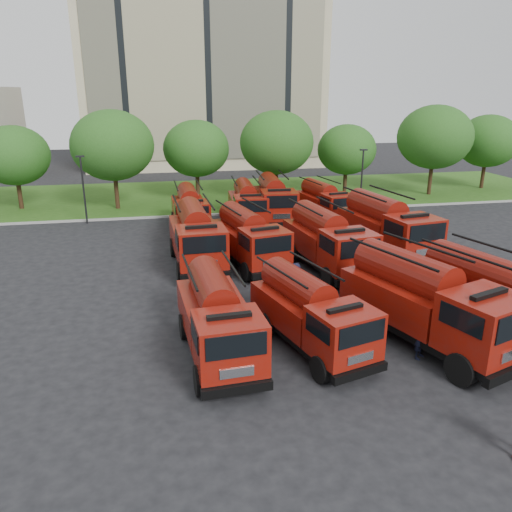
{
  "coord_description": "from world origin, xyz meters",
  "views": [
    {
      "loc": [
        -4.43,
        -21.39,
        9.64
      ],
      "look_at": [
        0.08,
        1.7,
        1.8
      ],
      "focal_mm": 35.0,
      "sensor_mm": 36.0,
      "label": 1
    }
  ],
  "objects": [
    {
      "name": "fire_truck_3",
      "position": [
        8.61,
        -5.26,
        1.69
      ],
      "size": [
        4.55,
        7.78,
        3.35
      ],
      "rotation": [
        0.0,
        0.0,
        0.29
      ],
      "color": "black",
      "rests_on": "ground"
    },
    {
      "name": "lamp_post_1",
      "position": [
        12.0,
        17.2,
        2.9
      ],
      "size": [
        0.6,
        0.25,
        5.11
      ],
      "color": "black",
      "rests_on": "ground"
    },
    {
      "name": "fire_truck_9",
      "position": [
        1.93,
        14.7,
        1.54
      ],
      "size": [
        2.77,
        6.85,
        3.06
      ],
      "rotation": [
        0.0,
        0.0,
        -0.06
      ],
      "color": "black",
      "rests_on": "ground"
    },
    {
      "name": "apartment_building",
      "position": [
        2.0,
        47.94,
        12.5
      ],
      "size": [
        30.0,
        14.18,
        25.0
      ],
      "color": "beige",
      "rests_on": "ground"
    },
    {
      "name": "tree_4",
      "position": [
        6.0,
        22.5,
        5.22
      ],
      "size": [
        6.55,
        6.55,
        8.01
      ],
      "color": "#382314",
      "rests_on": "ground"
    },
    {
      "name": "firefighter_2",
      "position": [
        9.03,
        -3.35,
        0.0
      ],
      "size": [
        0.79,
        1.1,
        1.7
      ],
      "primitive_type": "imported",
      "rotation": [
        0.0,
        0.0,
        1.81
      ],
      "color": "#A51C0C",
      "rests_on": "ground"
    },
    {
      "name": "fire_truck_6",
      "position": [
        4.56,
        3.97,
        1.68
      ],
      "size": [
        3.5,
        7.61,
        3.34
      ],
      "rotation": [
        0.0,
        0.0,
        0.14
      ],
      "color": "black",
      "rests_on": "ground"
    },
    {
      "name": "tree_3",
      "position": [
        -1.0,
        24.0,
        4.68
      ],
      "size": [
        5.88,
        5.88,
        7.19
      ],
      "color": "#382314",
      "rests_on": "ground"
    },
    {
      "name": "tree_7",
      "position": [
        28.0,
        24.0,
        4.82
      ],
      "size": [
        6.05,
        6.05,
        7.39
      ],
      "color": "#382314",
      "rests_on": "ground"
    },
    {
      "name": "fire_truck_7",
      "position": [
        8.92,
        5.78,
        1.78
      ],
      "size": [
        3.84,
        8.09,
        3.54
      ],
      "rotation": [
        0.0,
        0.0,
        0.16
      ],
      "color": "black",
      "rests_on": "ground"
    },
    {
      "name": "tree_1",
      "position": [
        -16.0,
        23.0,
        4.55
      ],
      "size": [
        5.71,
        5.71,
        6.98
      ],
      "color": "#382314",
      "rests_on": "ground"
    },
    {
      "name": "lawn",
      "position": [
        0.0,
        26.0,
        0.06
      ],
      "size": [
        70.0,
        16.0,
        0.12
      ],
      "primitive_type": "cube",
      "color": "#214713",
      "rests_on": "ground"
    },
    {
      "name": "firefighter_5",
      "position": [
        8.82,
        2.41,
        0.0
      ],
      "size": [
        1.98,
        1.21,
        1.98
      ],
      "primitive_type": "imported",
      "rotation": [
        0.0,
        0.0,
        3.38
      ],
      "color": "#A51C0C",
      "rests_on": "ground"
    },
    {
      "name": "fire_truck_2",
      "position": [
        5.57,
        -5.07,
        1.76
      ],
      "size": [
        4.99,
        8.12,
        3.5
      ],
      "rotation": [
        0.0,
        0.0,
        0.33
      ],
      "color": "black",
      "rests_on": "ground"
    },
    {
      "name": "fire_truck_8",
      "position": [
        -2.4,
        13.73,
        1.53
      ],
      "size": [
        2.57,
        6.72,
        3.04
      ],
      "rotation": [
        0.0,
        0.0,
        0.02
      ],
      "color": "black",
      "rests_on": "ground"
    },
    {
      "name": "firefighter_4",
      "position": [
        1.59,
        -0.18,
        0.0
      ],
      "size": [
        1.05,
        1.15,
        1.96
      ],
      "primitive_type": "imported",
      "rotation": [
        0.0,
        0.0,
        2.14
      ],
      "color": "black",
      "rests_on": "ground"
    },
    {
      "name": "tree_6",
      "position": [
        21.0,
        22.0,
        5.49
      ],
      "size": [
        6.89,
        6.89,
        8.42
      ],
      "color": "#382314",
      "rests_on": "ground"
    },
    {
      "name": "curb",
      "position": [
        0.0,
        17.9,
        0.07
      ],
      "size": [
        70.0,
        0.3,
        0.14
      ],
      "primitive_type": "cube",
      "color": "gray",
      "rests_on": "ground"
    },
    {
      "name": "fire_truck_10",
      "position": [
        4.09,
        15.2,
        1.68
      ],
      "size": [
        3.08,
        7.48,
        3.34
      ],
      "rotation": [
        0.0,
        0.0,
        -0.07
      ],
      "color": "black",
      "rests_on": "ground"
    },
    {
      "name": "fire_truck_5",
      "position": [
        0.42,
        5.6,
        1.59
      ],
      "size": [
        3.71,
        7.26,
        3.15
      ],
      "rotation": [
        0.0,
        0.0,
        0.2
      ],
      "color": "black",
      "rests_on": "ground"
    },
    {
      "name": "fire_truck_11",
      "position": [
        7.99,
        14.69,
        1.46
      ],
      "size": [
        3.16,
        6.63,
        2.9
      ],
      "rotation": [
        0.0,
        0.0,
        0.16
      ],
      "color": "black",
      "rests_on": "ground"
    },
    {
      "name": "fire_truck_1",
      "position": [
        1.01,
        -4.53,
        1.46
      ],
      "size": [
        3.83,
        6.72,
        2.9
      ],
      "rotation": [
        0.0,
        0.0,
        0.28
      ],
      "color": "black",
      "rests_on": "ground"
    },
    {
      "name": "tree_2",
      "position": [
        -8.0,
        21.5,
        5.35
      ],
      "size": [
        6.72,
        6.72,
        8.22
      ],
      "color": "#382314",
      "rests_on": "ground"
    },
    {
      "name": "ground",
      "position": [
        0.0,
        0.0,
        0.0
      ],
      "size": [
        140.0,
        140.0,
        0.0
      ],
      "primitive_type": "plane",
      "color": "black",
      "rests_on": "ground"
    },
    {
      "name": "tree_5",
      "position": [
        13.0,
        23.5,
        4.35
      ],
      "size": [
        5.46,
        5.46,
        6.68
      ],
      "color": "#382314",
      "rests_on": "ground"
    },
    {
      "name": "firefighter_0",
      "position": [
        4.86,
        -6.15,
        0.0
      ],
      "size": [
        0.86,
        0.84,
        1.9
      ],
      "primitive_type": "imported",
      "rotation": [
        0.0,
        0.0,
        0.73
      ],
      "color": "black",
      "rests_on": "ground"
    },
    {
      "name": "fire_truck_0",
      "position": [
        -2.6,
        -4.46,
        1.54
      ],
      "size": [
        2.82,
        6.85,
        3.05
      ],
      "rotation": [
        0.0,
        0.0,
        0.07
      ],
      "color": "black",
      "rests_on": "ground"
    },
    {
      "name": "lamp_post_0",
      "position": [
        -10.0,
        17.2,
        2.9
      ],
      "size": [
        0.6,
        0.25,
        5.11
      ],
      "color": "black",
      "rests_on": "ground"
    },
    {
      "name": "fire_truck_4",
      "position": [
        -2.54,
        6.11,
        1.7
      ],
      "size": [
        2.99,
        7.53,
        3.38
      ],
      "rotation": [
        0.0,
        0.0,
        0.04
      ],
      "color": "black",
      "rests_on": "ground"
    }
  ]
}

